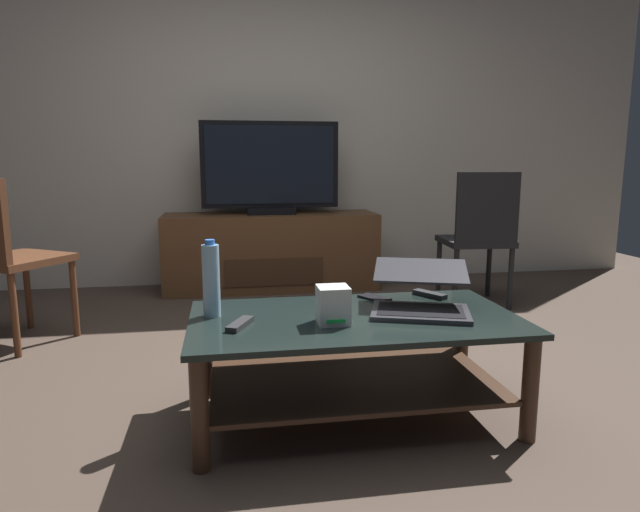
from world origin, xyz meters
name	(u,v)px	position (x,y,z in m)	size (l,w,h in m)	color
ground_plane	(321,388)	(0.00, 0.00, 0.00)	(7.68, 7.68, 0.00)	#4C3D33
back_wall	(272,111)	(0.00, 2.32, 1.40)	(6.40, 0.12, 2.80)	beige
coffee_table	(354,347)	(0.08, -0.29, 0.29)	(1.25, 0.68, 0.41)	black
media_cabinet	(271,251)	(-0.05, 2.00, 0.30)	(1.65, 0.50, 0.59)	brown
television	(270,170)	(-0.05, 1.97, 0.93)	(1.05, 0.20, 0.70)	black
dining_chair	(480,233)	(1.30, 1.20, 0.52)	(0.48, 0.48, 0.93)	black
side_chair	(3,252)	(-1.57, 0.85, 0.52)	(0.61, 0.61, 0.91)	#59331E
laptop	(420,295)	(0.36, -0.25, 0.48)	(0.48, 0.51, 0.17)	#333338
router_box	(333,305)	(-0.02, -0.37, 0.48)	(0.11, 0.12, 0.14)	white
water_bottle_near	(211,280)	(-0.46, -0.20, 0.55)	(0.07, 0.07, 0.30)	#99C6E5
cell_phone	(374,298)	(0.23, -0.04, 0.42)	(0.07, 0.14, 0.01)	black
tv_remote	(430,294)	(0.48, -0.04, 0.42)	(0.04, 0.16, 0.02)	#2D2D30
soundbar_remote	(240,324)	(-0.36, -0.35, 0.42)	(0.04, 0.16, 0.02)	#2D2D30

